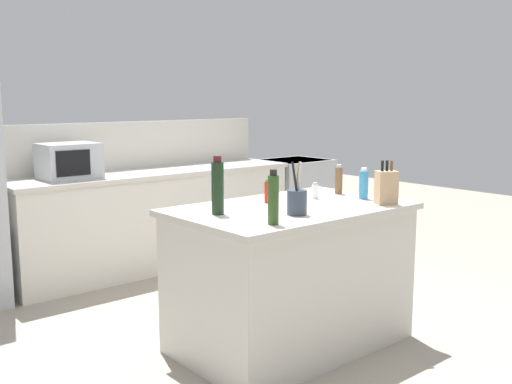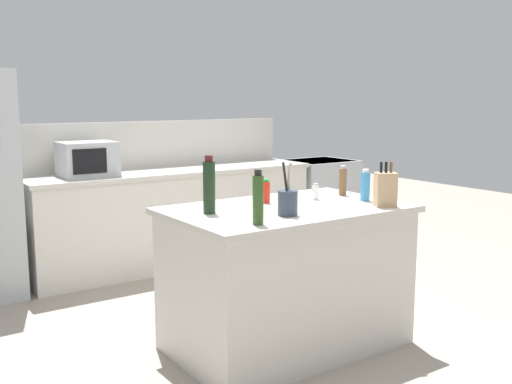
# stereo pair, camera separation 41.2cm
# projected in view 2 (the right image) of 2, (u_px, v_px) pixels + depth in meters

# --- Properties ---
(ground_plane) EXTENTS (14.00, 14.00, 0.00)m
(ground_plane) POSITION_uv_depth(u_px,v_px,m) (286.00, 345.00, 4.00)
(ground_plane) COLOR gray
(back_counter_run) EXTENTS (2.87, 0.66, 0.94)m
(back_counter_run) POSITION_uv_depth(u_px,v_px,m) (175.00, 217.00, 5.88)
(back_counter_run) COLOR beige
(back_counter_run) RESTS_ON ground_plane
(wall_backsplash) EXTENTS (2.83, 0.03, 0.46)m
(wall_backsplash) POSITION_uv_depth(u_px,v_px,m) (159.00, 144.00, 6.02)
(wall_backsplash) COLOR beige
(wall_backsplash) RESTS_ON back_counter_run
(kitchen_island) EXTENTS (1.53, 0.97, 0.94)m
(kitchen_island) POSITION_uv_depth(u_px,v_px,m) (286.00, 277.00, 3.92)
(kitchen_island) COLOR beige
(kitchen_island) RESTS_ON ground_plane
(range_oven) EXTENTS (0.76, 0.65, 0.92)m
(range_oven) POSITION_uv_depth(u_px,v_px,m) (319.00, 199.00, 6.92)
(range_oven) COLOR #ADB2B7
(range_oven) RESTS_ON ground_plane
(microwave) EXTENTS (0.48, 0.39, 0.31)m
(microwave) POSITION_uv_depth(u_px,v_px,m) (87.00, 159.00, 5.31)
(microwave) COLOR #ADB2B7
(microwave) RESTS_ON back_counter_run
(knife_block) EXTENTS (0.16, 0.15, 0.29)m
(knife_block) POSITION_uv_depth(u_px,v_px,m) (385.00, 189.00, 3.83)
(knife_block) COLOR tan
(knife_block) RESTS_ON kitchen_island
(utensil_crock) EXTENTS (0.12, 0.12, 0.32)m
(utensil_crock) POSITION_uv_depth(u_px,v_px,m) (288.00, 202.00, 3.55)
(utensil_crock) COLOR #333D4C
(utensil_crock) RESTS_ON kitchen_island
(hot_sauce_bottle) EXTENTS (0.05, 0.05, 0.16)m
(hot_sauce_bottle) POSITION_uv_depth(u_px,v_px,m) (266.00, 192.00, 3.97)
(hot_sauce_bottle) COLOR red
(hot_sauce_bottle) RESTS_ON kitchen_island
(salt_shaker) EXTENTS (0.05, 0.05, 0.11)m
(salt_shaker) POSITION_uv_depth(u_px,v_px,m) (316.00, 192.00, 4.10)
(salt_shaker) COLOR silver
(salt_shaker) RESTS_ON kitchen_island
(olive_oil_bottle) EXTENTS (0.06, 0.06, 0.31)m
(olive_oil_bottle) POSITION_uv_depth(u_px,v_px,m) (258.00, 199.00, 3.29)
(olive_oil_bottle) COLOR #2D4C1E
(olive_oil_bottle) RESTS_ON kitchen_island
(wine_bottle) EXTENTS (0.07, 0.07, 0.35)m
(wine_bottle) POSITION_uv_depth(u_px,v_px,m) (209.00, 186.00, 3.60)
(wine_bottle) COLOR black
(wine_bottle) RESTS_ON kitchen_island
(pepper_grinder) EXTENTS (0.05, 0.05, 0.21)m
(pepper_grinder) POSITION_uv_depth(u_px,v_px,m) (343.00, 181.00, 4.29)
(pepper_grinder) COLOR brown
(pepper_grinder) RESTS_ON kitchen_island
(dish_soap_bottle) EXTENTS (0.06, 0.06, 0.22)m
(dish_soap_bottle) POSITION_uv_depth(u_px,v_px,m) (365.00, 186.00, 4.05)
(dish_soap_bottle) COLOR #3384BC
(dish_soap_bottle) RESTS_ON kitchen_island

